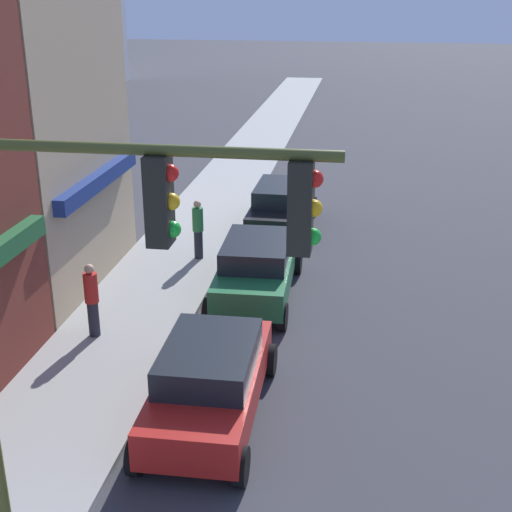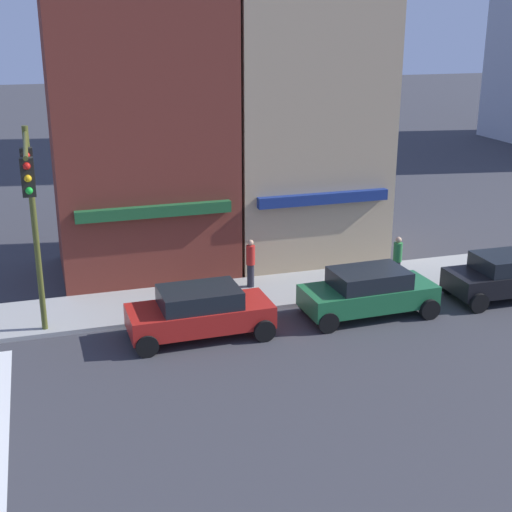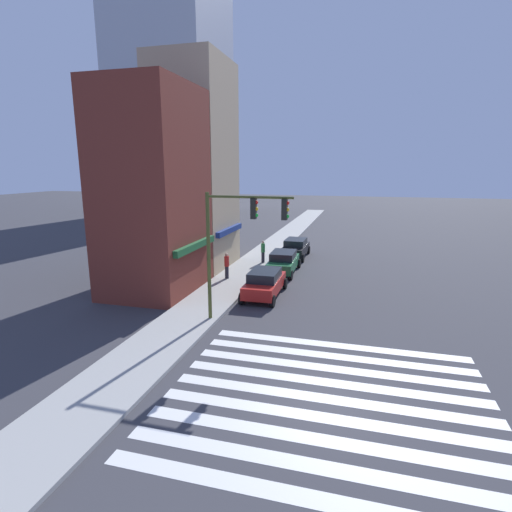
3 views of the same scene
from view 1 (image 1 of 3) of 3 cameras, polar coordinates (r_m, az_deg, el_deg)
The scene contains 6 objects.
traffic_signal at distance 8.01m, azimuth -12.80°, elevation -2.93°, with size 0.32×4.25×6.46m.
sedan_red at distance 13.60m, azimuth -3.69°, elevation -9.83°, with size 4.43×2.02×1.59m.
sedan_green at distance 18.60m, azimuth 0.06°, elevation -0.89°, with size 4.45×2.02×1.59m.
sedan_black at distance 23.68m, azimuth 2.09°, elevation 4.00°, with size 4.42×2.02×1.59m.
pedestrian_green_top at distance 20.87m, azimuth -4.66°, elevation 2.22°, with size 0.32×0.32×1.77m.
pedestrian_red_jacket at distance 16.65m, azimuth -13.00°, elevation -3.37°, with size 0.32×0.32×1.77m.
Camera 1 is at (-1.20, 2.05, 7.85)m, focal length 50.00 mm.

